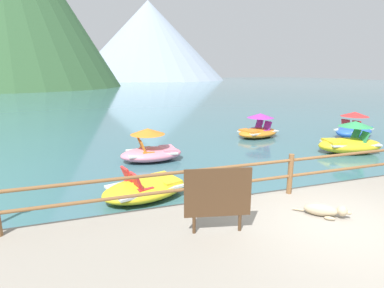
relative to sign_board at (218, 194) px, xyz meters
name	(u,v)px	position (x,y,z in m)	size (l,w,h in m)	color
ground_plane	(121,94)	(2.30, 39.54, -1.13)	(200.00, 200.00, 0.00)	#3D6B75
dock_railing	(291,169)	(2.30, 1.09, -0.14)	(23.92, 0.12, 0.95)	brown
sign_board	(218,194)	(0.00, 0.00, 0.00)	(1.16, 0.29, 1.19)	silver
dog_resting	(325,210)	(2.26, -0.11, -0.61)	(0.85, 0.75, 0.26)	tan
pedal_boat_0	(354,129)	(10.31, 6.91, -0.69)	(2.61, 1.99, 1.27)	blue
pedal_boat_1	(350,142)	(7.79, 4.67, -0.70)	(2.79, 1.87, 1.28)	yellow
pedal_boat_2	(258,129)	(5.84, 8.45, -0.73)	(2.52, 1.91, 1.18)	orange
pedal_boat_3	(151,150)	(0.01, 6.10, -0.72)	(2.24, 1.31, 1.21)	pink
pedal_boat_4	(145,188)	(-0.79, 2.85, -0.88)	(2.54, 1.96, 0.82)	yellow
distant_peak	(149,41)	(20.35, 110.78, 12.72)	(54.73, 54.73, 27.71)	#93A3B7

